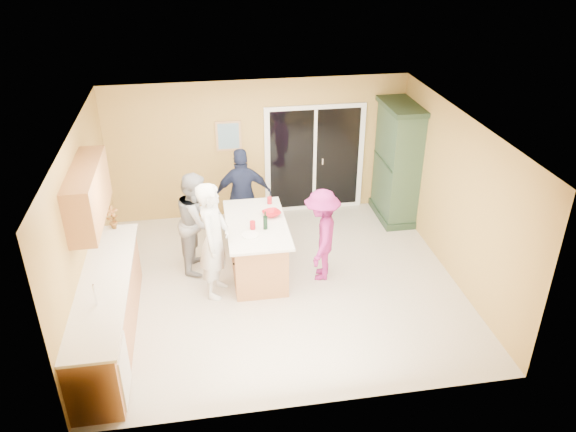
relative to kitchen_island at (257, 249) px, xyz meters
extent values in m
plane|color=beige|center=(0.30, -0.40, -0.43)|extent=(5.50, 5.50, 0.00)
cube|color=white|center=(0.30, -0.40, 2.17)|extent=(5.50, 5.00, 0.10)
cube|color=#EEC662|center=(0.30, 2.10, 0.87)|extent=(5.50, 0.10, 2.60)
cube|color=#EEC662|center=(0.30, -2.90, 0.87)|extent=(5.50, 0.10, 2.60)
cube|color=#EEC662|center=(-2.45, -0.40, 0.87)|extent=(0.10, 5.00, 2.60)
cube|color=#EEC662|center=(3.05, -0.40, 0.87)|extent=(0.10, 5.00, 2.60)
cube|color=#B67347|center=(-2.15, -1.30, 0.02)|extent=(0.60, 3.00, 0.90)
cube|color=silver|center=(-2.14, -2.40, -0.03)|extent=(0.62, 0.60, 0.72)
cube|color=white|center=(-2.14, -1.30, 0.49)|extent=(0.65, 3.05, 0.04)
cylinder|color=silver|center=(-2.15, -1.80, 0.66)|extent=(0.02, 0.02, 0.30)
cube|color=#B67347|center=(-2.28, -0.60, 1.45)|extent=(0.35, 1.60, 0.75)
cube|color=white|center=(1.35, 2.07, 0.62)|extent=(1.90, 0.05, 2.10)
cube|color=black|center=(1.35, 2.05, 0.62)|extent=(1.70, 0.03, 1.94)
cube|color=white|center=(1.35, 2.05, 0.62)|extent=(0.06, 0.04, 1.94)
cube|color=silver|center=(1.50, 2.04, 0.57)|extent=(0.02, 0.03, 0.12)
cube|color=tan|center=(-0.25, 2.08, 1.17)|extent=(0.46, 0.03, 0.56)
cube|color=teal|center=(-0.25, 2.07, 1.17)|extent=(0.38, 0.02, 0.48)
cube|color=#B67347|center=(0.00, 0.00, 0.01)|extent=(0.80, 1.53, 0.87)
cube|color=white|center=(0.00, 0.00, 0.46)|extent=(0.94, 1.73, 0.04)
cube|color=black|center=(0.00, 0.00, -0.38)|extent=(0.72, 1.45, 0.10)
cube|color=#213523|center=(2.79, 1.50, -0.36)|extent=(0.62, 1.17, 0.13)
cube|color=#30472F|center=(2.79, 1.50, 0.67)|extent=(0.55, 1.10, 2.07)
cube|color=#213523|center=(2.79, 1.50, 1.75)|extent=(0.64, 1.21, 0.09)
imported|color=silver|center=(-0.67, -0.44, 0.49)|extent=(0.63, 0.77, 1.84)
imported|color=#99999B|center=(-0.91, 0.34, 0.40)|extent=(0.77, 0.91, 1.66)
imported|color=#1C213D|center=(-0.11, 1.12, 0.43)|extent=(1.01, 0.44, 1.70)
imported|color=#841D5C|center=(0.98, -0.27, 0.33)|extent=(0.84, 1.10, 1.51)
imported|color=#AF131C|center=(0.27, 0.21, 0.52)|extent=(0.37, 0.37, 0.07)
imported|color=red|center=(-2.15, 0.12, 0.70)|extent=(0.21, 0.16, 0.37)
cylinder|color=#AF131C|center=(-0.07, -0.17, 0.54)|extent=(0.11, 0.11, 0.13)
cylinder|color=#AF131C|center=(0.29, 0.63, 0.54)|extent=(0.10, 0.10, 0.12)
cylinder|color=black|center=(0.12, -0.20, 0.59)|extent=(0.07, 0.07, 0.21)
cylinder|color=black|center=(0.12, -0.20, 0.73)|extent=(0.02, 0.02, 0.08)
cylinder|color=white|center=(-0.13, -0.37, 0.49)|extent=(0.31, 0.31, 0.02)
camera|label=1|loc=(-0.75, -7.59, 4.68)|focal=35.00mm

